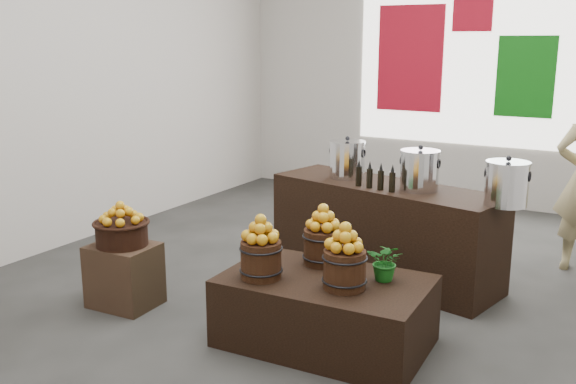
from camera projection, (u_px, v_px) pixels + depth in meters
The scene contains 23 objects.
ground at pixel (336, 281), 5.84m from camera, with size 7.00×7.00×0.00m, color #3E3E3B.
back_wall at pixel (455, 51), 8.34m from camera, with size 6.00×0.04×4.00m, color #BDB7AE.
back_opening at pixel (478, 52), 8.17m from camera, with size 3.20×0.02×2.40m, color white.
deco_red_left at pixel (410, 59), 8.62m from camera, with size 0.90×0.04×1.40m, color #AB0D20.
deco_green_right at pixel (525, 77), 7.95m from camera, with size 0.70×0.04×1.00m, color #0F6512.
deco_red_upper at pixel (473, 11), 8.10m from camera, with size 0.50×0.04×0.50m, color #AB0D20.
crate at pixel (124, 275), 5.27m from camera, with size 0.52×0.43×0.52m, color #492E22.
wicker_basket at pixel (122, 234), 5.19m from camera, with size 0.42×0.42×0.19m, color black.
apples_in_basket at pixel (120, 212), 5.15m from camera, with size 0.32×0.32×0.17m, color #A71F05, non-canonical shape.
display_table at pixel (325, 311), 4.60m from camera, with size 1.44×0.89×0.50m, color black.
apple_bucket_front_left at pixel (261, 260), 4.52m from camera, with size 0.29×0.29×0.27m, color #3D1E10.
apples_in_bucket_front_left at pixel (261, 228), 4.47m from camera, with size 0.22×0.22×0.19m, color #A71F05, non-canonical shape.
apple_bucket_front_right at pixel (344, 269), 4.33m from camera, with size 0.29×0.29×0.27m, color #3D1E10.
apples_in_bucket_front_right at pixel (345, 237), 4.28m from camera, with size 0.22×0.22×0.19m, color #A71F05, non-canonical shape.
apple_bucket_rear at pixel (323, 247), 4.81m from camera, with size 0.29×0.29×0.27m, color #3D1E10.
apples_in_bucket_rear at pixel (323, 217), 4.75m from camera, with size 0.22×0.22×0.19m, color #A71F05, non-canonical shape.
herb_garnish_right at pixel (386, 262), 4.47m from camera, with size 0.25×0.22×0.28m, color #125815.
herb_garnish_left at pixel (267, 244), 4.91m from camera, with size 0.13×0.11×0.24m, color #125815.
counter at pixel (384, 231), 5.88m from camera, with size 2.14×0.68×0.88m, color black.
stock_pot_left at pixel (347, 160), 6.03m from camera, with size 0.33×0.33×0.33m, color silver.
stock_pot_center at pixel (420, 171), 5.52m from camera, with size 0.33×0.33×0.33m, color silver.
stock_pot_right at pixel (507, 185), 5.01m from camera, with size 0.33×0.33×0.33m, color silver.
oil_cruets at pixel (372, 175), 5.60m from camera, with size 0.31×0.06×0.24m, color black, non-canonical shape.
Camera 1 is at (2.35, -4.99, 2.14)m, focal length 40.00 mm.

